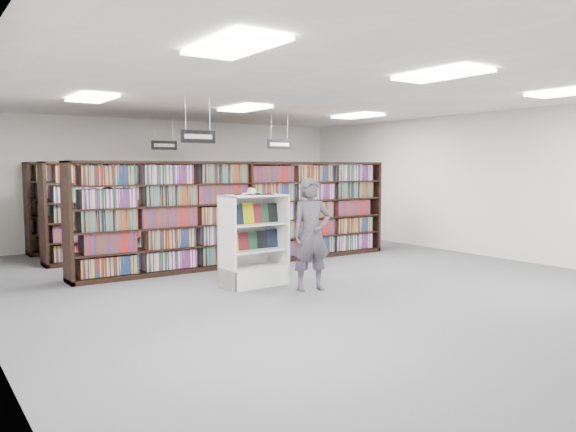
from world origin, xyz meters
TOP-DOWN VIEW (x-y plane):
  - floor at (0.00, 0.00)m, footprint 12.00×12.00m
  - ceiling at (0.00, 0.00)m, footprint 10.00×12.00m
  - wall_back at (0.00, 6.00)m, footprint 10.00×0.10m
  - wall_right at (5.00, 0.00)m, footprint 0.10×12.00m
  - bookshelf_row_near at (0.00, 2.00)m, footprint 7.00×0.60m
  - bookshelf_row_mid at (0.00, 4.00)m, footprint 7.00×0.60m
  - bookshelf_row_far at (0.00, 5.70)m, footprint 7.00×0.60m
  - aisle_sign_left at (-1.50, 1.00)m, footprint 0.65×0.02m
  - aisle_sign_right at (1.50, 3.00)m, footprint 0.65×0.02m
  - aisle_sign_center at (-0.50, 5.00)m, footprint 0.65×0.02m
  - troffer_front_left at (-3.00, -3.00)m, footprint 0.60×1.20m
  - troffer_front_center at (0.00, -3.00)m, footprint 0.60×1.20m
  - troffer_front_right at (3.00, -3.00)m, footprint 0.60×1.20m
  - troffer_back_left at (-3.00, 2.00)m, footprint 0.60×1.20m
  - troffer_back_center at (0.00, 2.00)m, footprint 0.60×1.20m
  - troffer_back_right at (3.00, 2.00)m, footprint 0.60×1.20m
  - endcap_display at (-0.93, 0.14)m, footprint 1.12×0.59m
  - open_book at (-0.92, 0.17)m, footprint 0.73×0.59m
  - shopper at (-0.33, -0.70)m, footprint 0.74×0.57m

SIDE VIEW (x-z plane):
  - floor at x=0.00m, z-range 0.00..0.00m
  - endcap_display at x=-0.93m, z-range -0.26..1.28m
  - shopper at x=-0.33m, z-range 0.00..1.81m
  - bookshelf_row_near at x=0.00m, z-range 0.00..2.10m
  - bookshelf_row_mid at x=0.00m, z-range 0.00..2.10m
  - bookshelf_row_far at x=0.00m, z-range 0.00..2.10m
  - open_book at x=-0.92m, z-range 1.50..1.63m
  - wall_back at x=0.00m, z-range 0.00..3.20m
  - wall_right at x=5.00m, z-range 0.00..3.20m
  - aisle_sign_left at x=-1.50m, z-range 2.13..2.93m
  - aisle_sign_right at x=1.50m, z-range 2.13..2.93m
  - aisle_sign_center at x=-0.50m, z-range 2.13..2.93m
  - troffer_front_left at x=-3.00m, z-range 3.14..3.18m
  - troffer_front_center at x=0.00m, z-range 3.14..3.18m
  - troffer_front_right at x=3.00m, z-range 3.14..3.18m
  - troffer_back_left at x=-3.00m, z-range 3.14..3.18m
  - troffer_back_center at x=0.00m, z-range 3.14..3.18m
  - troffer_back_right at x=3.00m, z-range 3.14..3.18m
  - ceiling at x=0.00m, z-range 3.15..3.25m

